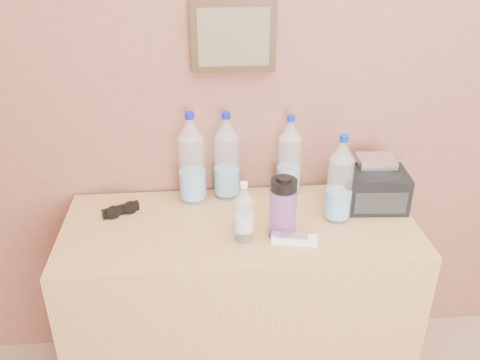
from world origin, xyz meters
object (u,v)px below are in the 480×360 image
object	(u,v)px
pet_large_c	(289,160)
ac_remote	(294,239)
pet_small	(244,215)
sunglasses	(121,210)
pet_large_a	(192,163)
toiletry_bag	(374,187)
nalgene_bottle	(283,208)
foil_packet	(376,161)
dresser	(240,308)
pet_large_b	(227,160)
pet_large_d	(340,183)

from	to	relation	value
pet_large_c	ac_remote	xyz separation A→B (m)	(-0.04, -0.34, -0.13)
ac_remote	pet_small	bearing A→B (deg)	-177.94
sunglasses	ac_remote	world-z (taller)	sunglasses
pet_small	pet_large_c	bearing A→B (deg)	56.85
pet_large_a	toiletry_bag	distance (m)	0.69
sunglasses	toiletry_bag	xyz separation A→B (m)	(0.94, -0.02, 0.06)
pet_large_a	pet_large_c	xyz separation A→B (m)	(0.38, 0.03, -0.02)
nalgene_bottle	foil_packet	world-z (taller)	nalgene_bottle
pet_large_c	pet_small	xyz separation A→B (m)	(-0.21, -0.31, -0.05)
pet_large_a	foil_packet	world-z (taller)	pet_large_a
toiletry_bag	foil_packet	xyz separation A→B (m)	(0.01, 0.03, 0.09)
nalgene_bottle	ac_remote	bearing A→B (deg)	-48.63
pet_large_a	sunglasses	distance (m)	0.32
pet_small	toiletry_bag	size ratio (longest dim) A/B	0.92
dresser	foil_packet	distance (m)	0.78
pet_large_a	pet_small	bearing A→B (deg)	-59.62
sunglasses	pet_small	bearing A→B (deg)	-51.44
dresser	pet_small	bearing A→B (deg)	-87.34
pet_large_b	toiletry_bag	distance (m)	0.56
pet_large_b	dresser	bearing A→B (deg)	-81.31
pet_small	nalgene_bottle	world-z (taller)	nalgene_bottle
pet_large_d	pet_large_b	bearing A→B (deg)	152.03
pet_large_a	toiletry_bag	bearing A→B (deg)	-9.08
pet_large_a	nalgene_bottle	world-z (taller)	pet_large_a
pet_large_c	foil_packet	size ratio (longest dim) A/B	2.44
pet_large_a	ac_remote	distance (m)	0.49
pet_large_b	ac_remote	bearing A→B (deg)	-58.87
pet_large_b	toiletry_bag	world-z (taller)	pet_large_b
pet_large_c	nalgene_bottle	bearing A→B (deg)	-103.42
pet_small	ac_remote	bearing A→B (deg)	-9.85
pet_large_c	dresser	bearing A→B (deg)	-134.30
nalgene_bottle	sunglasses	xyz separation A→B (m)	(-0.57, 0.19, -0.09)
dresser	pet_large_c	world-z (taller)	pet_large_c
dresser	pet_large_a	world-z (taller)	pet_large_a
toiletry_bag	sunglasses	bearing A→B (deg)	-176.96
pet_large_c	pet_small	distance (m)	0.38
nalgene_bottle	toiletry_bag	bearing A→B (deg)	24.52
nalgene_bottle	dresser	bearing A→B (deg)	147.43
nalgene_bottle	toiletry_bag	distance (m)	0.41
pet_large_a	sunglasses	bearing A→B (deg)	-162.07
pet_large_a	pet_large_b	bearing A→B (deg)	9.47
pet_large_c	foil_packet	xyz separation A→B (m)	(0.31, -0.10, 0.03)
ac_remote	pet_large_c	bearing A→B (deg)	95.85
pet_large_c	sunglasses	bearing A→B (deg)	-170.14
sunglasses	pet_large_a	bearing A→B (deg)	-8.67
pet_small	sunglasses	world-z (taller)	pet_small
toiletry_bag	pet_large_b	bearing A→B (deg)	170.85
pet_large_a	pet_large_b	world-z (taller)	pet_large_a
pet_small	foil_packet	bearing A→B (deg)	22.35
foil_packet	pet_large_b	bearing A→B (deg)	169.58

